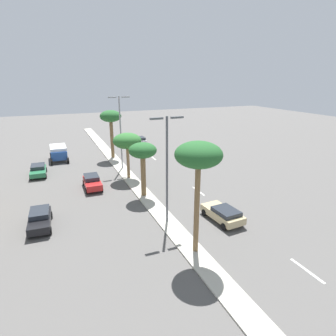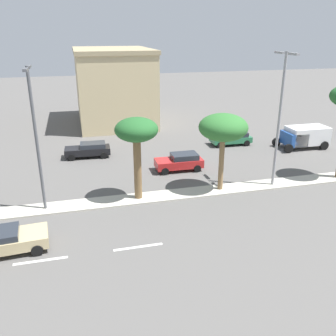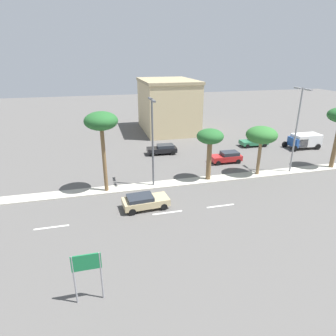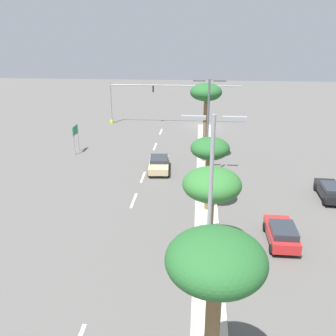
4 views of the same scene
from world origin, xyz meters
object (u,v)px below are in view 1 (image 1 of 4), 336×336
object	(u,v)px
sedan_green_front	(38,170)
sedan_red_outboard	(92,182)
palm_tree_far	(198,158)
sedan_black_far	(40,219)
box_truck	(59,153)
palm_tree_near	(111,118)
sedan_tan_leading	(223,213)
palm_tree_right	(127,141)
palm_tree_leading	(143,153)
street_lamp_far	(120,127)
street_lamp_inboard	(167,162)
sedan_white_trailing	(140,140)

from	to	relation	value
sedan_green_front	sedan_red_outboard	bearing A→B (deg)	-51.52
palm_tree_far	sedan_black_far	world-z (taller)	palm_tree_far
box_truck	palm_tree_near	bearing A→B (deg)	-13.70
sedan_tan_leading	palm_tree_right	bearing A→B (deg)	108.36
palm_tree_far	sedan_green_front	bearing A→B (deg)	115.21
palm_tree_leading	palm_tree_near	world-z (taller)	palm_tree_near
palm_tree_right	street_lamp_far	size ratio (longest dim) A/B	0.58
palm_tree_right	sedan_green_front	distance (m)	12.95
street_lamp_inboard	sedan_green_front	world-z (taller)	street_lamp_inboard
palm_tree_far	sedan_red_outboard	size ratio (longest dim) A/B	2.04
palm_tree_near	sedan_green_front	bearing A→B (deg)	-157.01
street_lamp_inboard	sedan_black_far	world-z (taller)	street_lamp_inboard
sedan_red_outboard	palm_tree_near	bearing A→B (deg)	67.26
palm_tree_far	palm_tree_near	world-z (taller)	palm_tree_far
street_lamp_far	sedan_red_outboard	xyz separation A→B (m)	(-5.14, -6.09, -5.20)
sedan_white_trailing	sedan_black_far	size ratio (longest dim) A/B	0.95
palm_tree_right	sedan_black_far	distance (m)	14.61
palm_tree_leading	sedan_tan_leading	distance (m)	10.47
palm_tree_near	sedan_white_trailing	distance (m)	12.32
street_lamp_far	sedan_tan_leading	world-z (taller)	street_lamp_far
sedan_red_outboard	palm_tree_far	bearing A→B (deg)	-72.23
palm_tree_leading	street_lamp_far	distance (m)	10.70
palm_tree_right	sedan_white_trailing	bearing A→B (deg)	68.46
sedan_black_far	palm_tree_right	bearing A→B (deg)	41.49
sedan_green_front	sedan_white_trailing	world-z (taller)	sedan_white_trailing
palm_tree_far	street_lamp_inboard	world-z (taller)	street_lamp_inboard
sedan_green_front	sedan_tan_leading	bearing A→B (deg)	-52.31
sedan_black_far	sedan_red_outboard	bearing A→B (deg)	53.33
sedan_white_trailing	street_lamp_inboard	bearing A→B (deg)	-103.03
palm_tree_near	street_lamp_inboard	distance (m)	23.22
palm_tree_right	sedan_tan_leading	size ratio (longest dim) A/B	1.32
palm_tree_far	sedan_tan_leading	size ratio (longest dim) A/B	1.89
street_lamp_far	sedan_tan_leading	xyz separation A→B (m)	(4.61, -18.91, -5.25)
box_truck	palm_tree_far	bearing A→B (deg)	-74.85
palm_tree_leading	street_lamp_far	size ratio (longest dim) A/B	0.59
street_lamp_far	sedan_red_outboard	distance (m)	9.51
street_lamp_far	palm_tree_leading	bearing A→B (deg)	-91.31
palm_tree_right	sedan_red_outboard	size ratio (longest dim) A/B	1.42
street_lamp_inboard	sedan_tan_leading	size ratio (longest dim) A/B	2.13
palm_tree_right	sedan_red_outboard	xyz separation A→B (m)	(-4.90, -1.77, -4.10)
palm_tree_right	sedan_red_outboard	bearing A→B (deg)	-160.17
palm_tree_far	palm_tree_right	xyz separation A→B (m)	(-0.27, 17.89, -2.48)
sedan_green_front	sedan_tan_leading	distance (m)	25.67
sedan_white_trailing	sedan_red_outboard	distance (m)	23.81
palm_tree_leading	palm_tree_right	bearing A→B (deg)	89.92
sedan_red_outboard	palm_tree_right	bearing A→B (deg)	19.83
palm_tree_right	sedan_tan_leading	xyz separation A→B (m)	(4.84, -14.59, -4.15)
sedan_black_far	palm_tree_leading	bearing A→B (deg)	15.74
sedan_tan_leading	sedan_black_far	bearing A→B (deg)	160.92
palm_tree_right	palm_tree_near	distance (m)	10.53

